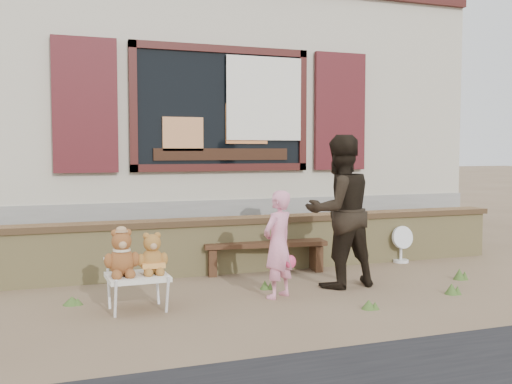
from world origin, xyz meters
name	(u,v)px	position (x,y,z in m)	size (l,w,h in m)	color
ground	(275,288)	(0.00, 0.00, 0.00)	(80.00, 80.00, 0.00)	brown
shopfront	(180,121)	(0.00, 4.49, 2.00)	(8.04, 5.13, 4.00)	#B4AB91
brick_wall	(245,243)	(0.00, 1.00, 0.34)	(7.10, 0.36, 0.67)	tan
bench	(265,250)	(0.18, 0.79, 0.28)	(1.52, 0.51, 0.38)	#352012
folding_chair	(137,278)	(-1.54, -0.41, 0.31)	(0.56, 0.50, 0.34)	silver
teddy_bear_left	(122,252)	(-1.68, -0.41, 0.56)	(0.32, 0.28, 0.44)	brown
teddy_bear_right	(152,253)	(-1.40, -0.40, 0.53)	(0.29, 0.25, 0.39)	brown
child	(278,244)	(-0.13, -0.40, 0.54)	(0.40, 0.26, 1.08)	pink
adult	(339,211)	(0.68, -0.17, 0.83)	(0.80, 0.63, 1.65)	black
fan_right	(401,244)	(2.12, 0.80, 0.24)	(0.30, 0.21, 0.49)	silver
grass_tufts	(276,297)	(-0.21, -0.56, 0.05)	(5.28, 1.28, 0.13)	#3E5C25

